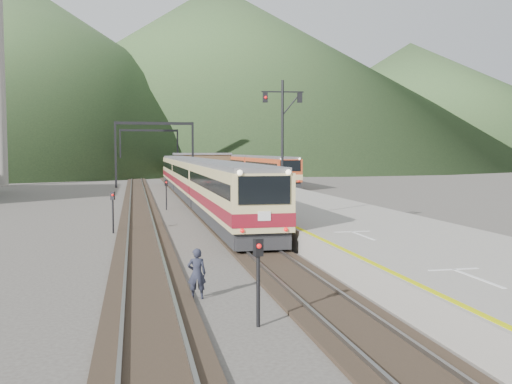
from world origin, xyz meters
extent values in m
plane|color=#47423D|center=(0.00, 0.00, 0.00)|extent=(400.00, 400.00, 0.00)
cube|color=black|center=(0.00, 40.00, 0.06)|extent=(2.60, 200.00, 0.12)
cube|color=slate|center=(-0.72, 40.00, 0.16)|extent=(0.10, 200.00, 0.14)
cube|color=slate|center=(0.72, 40.00, 0.16)|extent=(0.10, 200.00, 0.14)
cube|color=black|center=(-5.00, 40.00, 0.06)|extent=(2.60, 200.00, 0.12)
cube|color=slate|center=(-5.72, 40.00, 0.16)|extent=(0.10, 200.00, 0.14)
cube|color=slate|center=(-4.28, 40.00, 0.16)|extent=(0.10, 200.00, 0.14)
cube|color=black|center=(11.50, 40.00, 0.06)|extent=(2.60, 200.00, 0.12)
cube|color=slate|center=(10.78, 40.00, 0.16)|extent=(0.10, 200.00, 0.14)
cube|color=slate|center=(12.22, 40.00, 0.16)|extent=(0.10, 200.00, 0.14)
cube|color=gray|center=(5.60, 38.00, 0.50)|extent=(8.00, 100.00, 1.00)
cube|color=black|center=(-7.50, 55.00, 4.00)|extent=(0.25, 0.25, 8.00)
cube|color=black|center=(1.80, 55.00, 4.00)|extent=(0.25, 0.25, 8.00)
cube|color=black|center=(-2.85, 55.00, 7.80)|extent=(9.30, 0.22, 0.35)
cube|color=black|center=(-7.50, 80.00, 4.00)|extent=(0.25, 0.25, 8.00)
cube|color=black|center=(1.80, 80.00, 4.00)|extent=(0.25, 0.25, 8.00)
cube|color=black|center=(-2.85, 80.00, 7.80)|extent=(9.30, 0.22, 0.35)
cube|color=#4F3D29|center=(5.60, 78.00, 2.40)|extent=(9.00, 4.00, 2.80)
cube|color=slate|center=(5.60, 78.00, 3.95)|extent=(9.40, 4.40, 0.30)
cone|color=#304727|center=(-40.00, 190.00, 30.00)|extent=(180.00, 180.00, 60.00)
cone|color=#304727|center=(30.00, 230.00, 37.50)|extent=(220.00, 220.00, 75.00)
cone|color=#304727|center=(110.00, 210.00, 25.00)|extent=(160.00, 160.00, 50.00)
cube|color=tan|center=(0.00, 16.84, 1.91)|extent=(2.75, 18.50, 3.36)
cube|color=tan|center=(0.00, 35.84, 1.91)|extent=(2.75, 18.50, 3.36)
cube|color=tan|center=(0.00, 54.84, 1.91)|extent=(2.75, 18.50, 3.36)
cube|color=#B8431F|center=(11.50, 54.22, 1.94)|extent=(2.81, 18.89, 3.43)
cube|color=#B8431F|center=(11.50, 73.61, 1.94)|extent=(2.81, 18.89, 3.43)
cylinder|color=black|center=(2.20, 12.96, 4.56)|extent=(0.14, 0.14, 7.12)
cube|color=black|center=(2.20, 12.96, 7.52)|extent=(2.19, 0.32, 0.07)
cube|color=black|center=(1.30, 13.06, 7.22)|extent=(0.27, 0.21, 0.50)
cube|color=black|center=(3.09, 12.86, 7.22)|extent=(0.27, 0.21, 0.50)
cylinder|color=black|center=(-2.32, -1.83, 1.00)|extent=(0.10, 0.10, 2.00)
cube|color=black|center=(-2.32, -1.83, 2.05)|extent=(0.26, 0.21, 0.45)
cylinder|color=black|center=(-3.00, 27.65, 1.00)|extent=(0.10, 0.10, 2.00)
cube|color=black|center=(-3.00, 27.65, 2.05)|extent=(0.23, 0.18, 0.45)
cylinder|color=black|center=(-6.52, 15.95, 1.00)|extent=(0.10, 0.10, 2.00)
cube|color=black|center=(-6.52, 15.95, 2.05)|extent=(0.26, 0.23, 0.45)
imported|color=#222433|center=(-3.55, 1.25, 0.78)|extent=(0.60, 0.42, 1.55)
camera|label=1|loc=(-5.37, -15.77, 4.50)|focal=40.00mm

